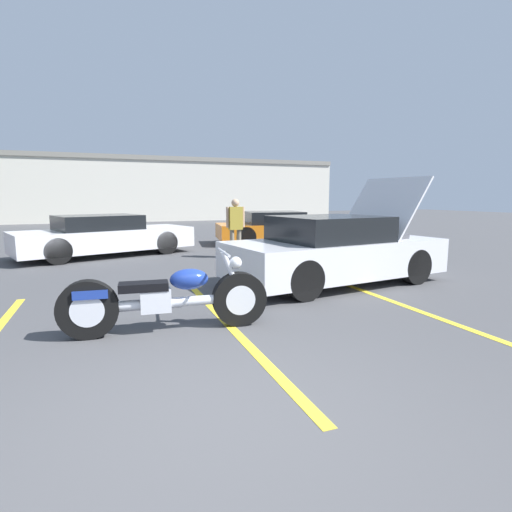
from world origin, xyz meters
name	(u,v)px	position (x,y,z in m)	size (l,w,h in m)	color
ground_plane	(212,423)	(0.00, 0.00, 0.00)	(80.00, 80.00, 0.00)	#474749
parking_stripe_middle	(230,326)	(0.77, 2.11, 0.00)	(0.12, 4.99, 0.01)	yellow
parking_stripe_back	(404,305)	(3.57, 2.11, 0.00)	(0.12, 4.99, 0.01)	yellow
far_building	(114,187)	(0.00, 27.19, 2.34)	(32.00, 4.20, 4.40)	beige
motorcycle	(167,299)	(-0.01, 2.19, 0.41)	(2.53, 0.70, 0.99)	black
show_car_hood_open	(336,251)	(3.45, 3.90, 0.63)	(4.42, 2.41, 2.05)	silver
parked_car_right_row	(277,228)	(5.10, 10.49, 0.55)	(4.55, 2.54, 1.14)	orange
parked_car_mid_row	(104,236)	(-0.72, 9.35, 0.56)	(5.04, 3.20, 1.16)	silver
spectator_near_motorcycle	(235,223)	(2.63, 7.66, 0.95)	(0.52, 0.21, 1.61)	gray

